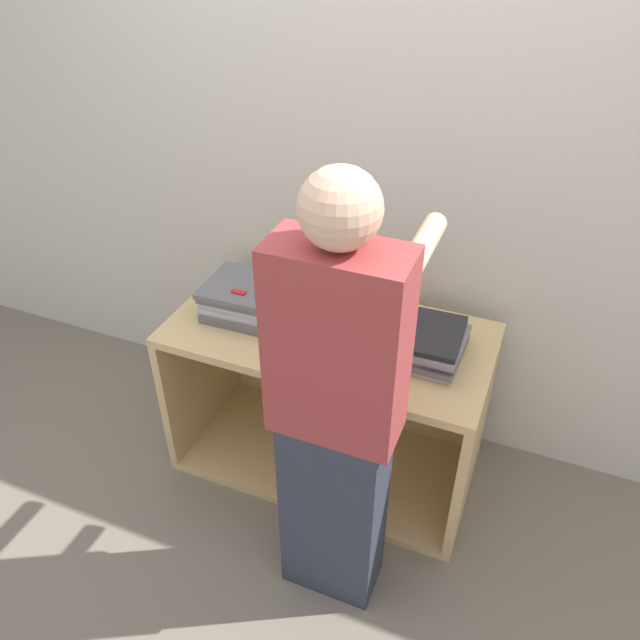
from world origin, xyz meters
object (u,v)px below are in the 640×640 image
Objects in this scene: laptop_open at (334,312)px; person at (337,417)px; laptop_stack_right at (418,341)px; laptop_stack_left at (249,299)px.

laptop_open is 0.20× the size of person.
person reaches higher than laptop_stack_right.
laptop_stack_left is 0.21× the size of person.
person is (0.23, -0.58, 0.03)m from laptop_open.
person is at bearing -41.85° from laptop_stack_left.
laptop_open is at bearing 171.51° from laptop_stack_right.
laptop_stack_right is (0.36, -0.05, -0.00)m from laptop_open.
laptop_stack_left is 0.78m from person.
person reaches higher than laptop_open.
laptop_stack_right is 0.54m from person.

